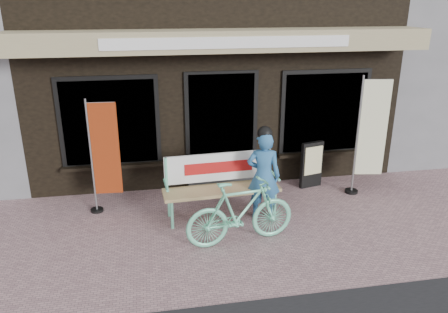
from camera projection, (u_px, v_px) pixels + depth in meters
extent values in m
plane|color=gray|center=(244.00, 236.00, 6.63)|extent=(70.00, 70.00, 0.00)
cube|color=black|center=(200.00, 69.00, 10.66)|extent=(7.00, 6.00, 3.60)
cube|color=tan|center=(225.00, 40.00, 7.23)|extent=(7.00, 0.80, 0.35)
cube|color=white|center=(230.00, 43.00, 6.85)|extent=(4.00, 0.02, 0.18)
cube|color=black|center=(222.00, 130.00, 8.10)|extent=(1.20, 0.06, 2.10)
cube|color=black|center=(222.00, 131.00, 8.09)|extent=(1.35, 0.04, 2.20)
cube|color=black|center=(110.00, 123.00, 7.68)|extent=(1.60, 0.06, 1.50)
cube|color=black|center=(324.00, 113.00, 8.35)|extent=(1.60, 0.06, 1.50)
cube|color=black|center=(110.00, 123.00, 7.67)|extent=(1.75, 0.04, 1.65)
cube|color=black|center=(325.00, 113.00, 8.34)|extent=(1.75, 0.04, 1.65)
cube|color=black|center=(113.00, 166.00, 7.89)|extent=(1.80, 0.18, 0.06)
cube|color=black|center=(322.00, 153.00, 8.56)|extent=(1.80, 0.18, 0.06)
cube|color=#59595B|center=(224.00, 186.00, 8.23)|extent=(1.30, 0.45, 0.15)
cylinder|color=#71DEB2|center=(172.00, 216.00, 6.79)|extent=(0.05, 0.05, 0.44)
cylinder|color=#71DEB2|center=(169.00, 204.00, 7.17)|extent=(0.05, 0.05, 0.44)
cylinder|color=#71DEB2|center=(275.00, 204.00, 7.16)|extent=(0.05, 0.05, 0.44)
cylinder|color=#71DEB2|center=(266.00, 194.00, 7.54)|extent=(0.05, 0.05, 0.44)
cube|color=tan|center=(222.00, 190.00, 7.08)|extent=(1.92, 0.58, 0.05)
cylinder|color=#71DEB2|center=(166.00, 175.00, 6.99)|extent=(0.05, 0.05, 0.58)
cylinder|color=#71DEB2|center=(269.00, 166.00, 7.37)|extent=(0.05, 0.05, 0.58)
cube|color=white|center=(219.00, 167.00, 7.18)|extent=(1.79, 0.15, 0.48)
cube|color=#B21414|center=(219.00, 167.00, 7.16)|extent=(1.14, 0.08, 0.19)
cylinder|color=#71DEB2|center=(166.00, 185.00, 6.82)|extent=(0.07, 0.47, 0.04)
cylinder|color=#71DEB2|center=(274.00, 175.00, 7.22)|extent=(0.07, 0.47, 0.04)
imported|color=#2D659B|center=(263.00, 176.00, 6.96)|extent=(0.61, 0.49, 1.47)
sphere|color=black|center=(265.00, 134.00, 6.72)|extent=(0.29, 0.29, 0.24)
imported|color=#71DEB2|center=(241.00, 212.00, 6.30)|extent=(1.68, 0.68, 0.98)
cylinder|color=gray|center=(91.00, 158.00, 7.08)|extent=(0.03, 0.03, 1.94)
cylinder|color=gray|center=(100.00, 103.00, 6.80)|extent=(0.44, 0.05, 0.02)
cube|color=maroon|center=(106.00, 149.00, 7.06)|extent=(0.44, 0.05, 1.55)
cylinder|color=black|center=(97.00, 210.00, 7.40)|extent=(0.23, 0.23, 0.04)
cylinder|color=gray|center=(357.00, 137.00, 7.77)|extent=(0.04, 0.04, 2.18)
cylinder|color=gray|center=(378.00, 80.00, 7.43)|extent=(0.49, 0.10, 0.02)
cube|color=#EBEAC0|center=(373.00, 128.00, 7.72)|extent=(0.49, 0.11, 1.74)
cylinder|color=black|center=(351.00, 191.00, 8.13)|extent=(0.27, 0.27, 0.05)
cube|color=black|center=(311.00, 165.00, 8.25)|extent=(0.45, 0.19, 0.89)
cube|color=beige|center=(313.00, 161.00, 8.17)|extent=(0.37, 0.11, 0.55)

